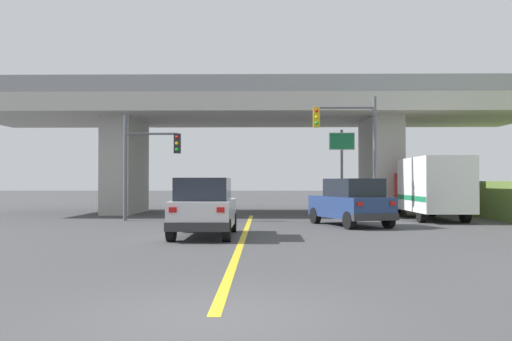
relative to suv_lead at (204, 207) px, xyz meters
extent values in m
plane|color=#424244|center=(1.35, 14.05, -1.01)|extent=(160.00, 160.00, 0.00)
cube|color=#B7B5AD|center=(1.35, 14.05, 5.10)|extent=(33.25, 8.96, 1.01)
cube|color=#A8A69F|center=(-6.31, 14.05, 1.79)|extent=(1.68, 5.38, 5.61)
cube|color=#A8A69F|center=(9.02, 14.05, 1.79)|extent=(1.68, 5.38, 5.61)
cube|color=gray|center=(1.35, 9.72, 6.05)|extent=(33.25, 0.20, 0.90)
cube|color=gray|center=(1.35, 18.38, 6.05)|extent=(33.25, 0.20, 0.90)
cube|color=yellow|center=(1.35, 0.24, -1.01)|extent=(0.20, 22.60, 0.01)
cube|color=silver|center=(0.00, 0.11, -0.20)|extent=(1.95, 4.37, 0.90)
cube|color=#1E232D|center=(0.00, -0.22, 0.63)|extent=(1.72, 2.41, 0.76)
cube|color=#2D2D30|center=(0.00, -2.03, -0.51)|extent=(1.99, 0.20, 0.28)
cube|color=red|center=(-0.73, -2.10, 0.02)|extent=(0.24, 0.06, 0.16)
cube|color=red|center=(0.73, -2.10, 0.02)|extent=(0.24, 0.06, 0.16)
cylinder|color=black|center=(-0.88, 1.75, -0.65)|extent=(0.26, 0.72, 0.72)
cylinder|color=black|center=(0.88, 1.75, -0.65)|extent=(0.26, 0.72, 0.72)
cylinder|color=black|center=(-0.88, -1.53, -0.65)|extent=(0.26, 0.72, 0.72)
cylinder|color=black|center=(0.88, -1.53, -0.65)|extent=(0.26, 0.72, 0.72)
cube|color=navy|center=(5.74, 4.73, -0.20)|extent=(3.28, 4.72, 0.90)
cube|color=#1E232D|center=(5.84, 4.43, 0.63)|extent=(2.41, 2.81, 0.76)
cube|color=#2D2D30|center=(6.43, 2.74, -0.51)|extent=(1.96, 0.85, 0.28)
cube|color=red|center=(5.76, 2.43, 0.02)|extent=(0.25, 0.14, 0.16)
cube|color=red|center=(7.15, 2.92, 0.02)|extent=(0.25, 0.14, 0.16)
cylinder|color=black|center=(4.37, 5.96, -0.65)|extent=(0.48, 0.77, 0.72)
cylinder|color=black|center=(6.04, 6.54, -0.65)|extent=(0.48, 0.77, 0.72)
cylinder|color=black|center=(5.43, 2.92, -0.65)|extent=(0.48, 0.77, 0.72)
cylinder|color=black|center=(7.10, 3.51, -0.65)|extent=(0.48, 0.77, 0.72)
cube|color=red|center=(10.32, 11.44, 0.39)|extent=(2.20, 2.00, 1.90)
cube|color=white|center=(10.32, 7.85, 0.74)|extent=(2.31, 5.18, 2.60)
cube|color=#197F4C|center=(10.32, 7.85, 0.09)|extent=(2.33, 5.07, 0.24)
cylinder|color=black|center=(9.32, 11.44, -0.56)|extent=(0.30, 0.90, 0.90)
cylinder|color=black|center=(11.32, 11.44, -0.56)|extent=(0.30, 0.90, 0.90)
cylinder|color=black|center=(9.32, 6.56, -0.56)|extent=(0.30, 0.90, 0.90)
cylinder|color=black|center=(11.32, 6.56, -0.56)|extent=(0.30, 0.90, 0.90)
cylinder|color=#56595E|center=(7.41, 7.67, 1.99)|extent=(0.18, 0.18, 6.01)
cylinder|color=#56595E|center=(6.00, 7.67, 4.47)|extent=(2.82, 0.12, 0.12)
cube|color=gold|center=(4.59, 7.67, 3.99)|extent=(0.32, 0.26, 0.96)
sphere|color=red|center=(4.59, 7.52, 4.29)|extent=(0.16, 0.16, 0.16)
sphere|color=gold|center=(4.59, 7.52, 3.99)|extent=(0.16, 0.16, 0.16)
sphere|color=green|center=(4.59, 7.52, 3.69)|extent=(0.16, 0.16, 0.16)
cylinder|color=#56595E|center=(-4.70, 7.69, 1.55)|extent=(0.18, 0.18, 5.12)
cylinder|color=#56595E|center=(-3.43, 7.69, 3.21)|extent=(2.54, 0.12, 0.12)
cube|color=#232326|center=(-2.16, 7.69, 2.73)|extent=(0.32, 0.26, 0.96)
sphere|color=red|center=(-2.16, 7.54, 3.03)|extent=(0.16, 0.16, 0.16)
sphere|color=gold|center=(-2.16, 7.54, 2.73)|extent=(0.16, 0.16, 0.16)
sphere|color=green|center=(-2.16, 7.54, 2.43)|extent=(0.16, 0.16, 0.16)
cylinder|color=#56595E|center=(6.35, 11.40, 1.37)|extent=(0.14, 0.14, 4.76)
cube|color=#197242|center=(6.35, 11.34, 3.10)|extent=(1.34, 0.08, 0.88)
cube|color=white|center=(6.35, 11.33, 3.10)|extent=(1.42, 0.04, 0.96)
camera|label=1|loc=(2.06, -18.69, 0.88)|focal=38.24mm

